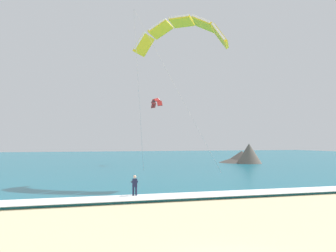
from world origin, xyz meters
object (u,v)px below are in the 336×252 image
surfboard (135,199)px  kite_distant (156,102)px  kitesurfer (135,186)px  kite_primary (181,31)px

surfboard → kite_distant: (10.65, 34.84, 10.97)m
kite_distant → kitesurfer: bearing=-107.0°
surfboard → kite_primary: kite_primary is taller
kitesurfer → kite_distant: (10.64, 34.83, 10.06)m
surfboard → kite_distant: kite_distant is taller
kitesurfer → kite_distant: size_ratio=0.37×
kite_distant → kite_primary: bearing=-99.5°
kitesurfer → kite_primary: kite_primary is taller
kite_primary → kite_distant: kite_primary is taller
surfboard → kite_distant: bearing=73.0°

